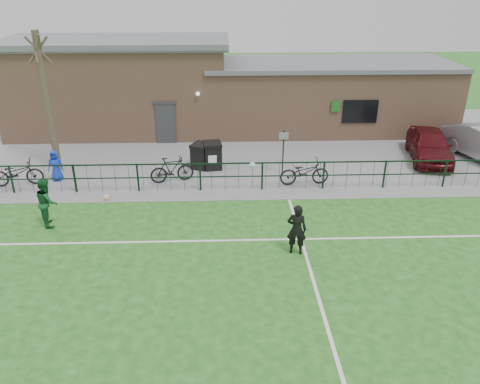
{
  "coord_description": "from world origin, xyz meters",
  "views": [
    {
      "loc": [
        -0.49,
        -9.36,
        7.99
      ],
      "look_at": [
        0.0,
        5.0,
        1.3
      ],
      "focal_mm": 35.0,
      "sensor_mm": 36.0,
      "label": 1
    }
  ],
  "objects_px": {
    "bicycle_d": "(172,170)",
    "outfield_player": "(47,202)",
    "sign_post": "(283,153)",
    "wheelie_bin_left": "(201,157)",
    "spectator_child": "(56,166)",
    "ball_ground": "(106,197)",
    "wheelie_bin_right": "(213,156)",
    "car_maroon": "(429,145)",
    "bicycle_c": "(17,173)",
    "bare_tree": "(48,104)",
    "bicycle_e": "(304,172)"
  },
  "relations": [
    {
      "from": "bicycle_d",
      "to": "outfield_player",
      "type": "distance_m",
      "value": 5.3
    },
    {
      "from": "sign_post",
      "to": "wheelie_bin_left",
      "type": "bearing_deg",
      "value": 166.44
    },
    {
      "from": "spectator_child",
      "to": "wheelie_bin_left",
      "type": "bearing_deg",
      "value": 7.07
    },
    {
      "from": "bicycle_d",
      "to": "ball_ground",
      "type": "relative_size",
      "value": 7.77
    },
    {
      "from": "wheelie_bin_right",
      "to": "car_maroon",
      "type": "height_order",
      "value": "car_maroon"
    },
    {
      "from": "bicycle_c",
      "to": "ball_ground",
      "type": "relative_size",
      "value": 8.75
    },
    {
      "from": "bare_tree",
      "to": "bicycle_e",
      "type": "bearing_deg",
      "value": -10.78
    },
    {
      "from": "bare_tree",
      "to": "wheelie_bin_right",
      "type": "relative_size",
      "value": 5.32
    },
    {
      "from": "bare_tree",
      "to": "bicycle_c",
      "type": "distance_m",
      "value": 3.19
    },
    {
      "from": "bicycle_c",
      "to": "ball_ground",
      "type": "xyz_separation_m",
      "value": [
        3.96,
        -1.52,
        -0.45
      ]
    },
    {
      "from": "wheelie_bin_left",
      "to": "bicycle_e",
      "type": "distance_m",
      "value": 4.8
    },
    {
      "from": "wheelie_bin_left",
      "to": "bicycle_c",
      "type": "xyz_separation_m",
      "value": [
        -7.52,
        -1.7,
        0.01
      ]
    },
    {
      "from": "bare_tree",
      "to": "bicycle_d",
      "type": "distance_m",
      "value": 6.02
    },
    {
      "from": "outfield_player",
      "to": "bicycle_e",
      "type": "bearing_deg",
      "value": -96.11
    },
    {
      "from": "sign_post",
      "to": "car_maroon",
      "type": "height_order",
      "value": "sign_post"
    },
    {
      "from": "sign_post",
      "to": "ball_ground",
      "type": "bearing_deg",
      "value": -161.76
    },
    {
      "from": "car_maroon",
      "to": "sign_post",
      "type": "bearing_deg",
      "value": -155.75
    },
    {
      "from": "wheelie_bin_right",
      "to": "bare_tree",
      "type": "bearing_deg",
      "value": 171.07
    },
    {
      "from": "bicycle_e",
      "to": "spectator_child",
      "type": "relative_size",
      "value": 1.54
    },
    {
      "from": "ball_ground",
      "to": "wheelie_bin_right",
      "type": "bearing_deg",
      "value": 37.78
    },
    {
      "from": "sign_post",
      "to": "car_maroon",
      "type": "bearing_deg",
      "value": 12.2
    },
    {
      "from": "spectator_child",
      "to": "bicycle_c",
      "type": "bearing_deg",
      "value": -165.85
    },
    {
      "from": "spectator_child",
      "to": "outfield_player",
      "type": "relative_size",
      "value": 0.78
    },
    {
      "from": "wheelie_bin_left",
      "to": "spectator_child",
      "type": "height_order",
      "value": "spectator_child"
    },
    {
      "from": "wheelie_bin_left",
      "to": "bicycle_d",
      "type": "relative_size",
      "value": 0.58
    },
    {
      "from": "sign_post",
      "to": "bicycle_d",
      "type": "distance_m",
      "value": 4.82
    },
    {
      "from": "car_maroon",
      "to": "bicycle_c",
      "type": "xyz_separation_m",
      "value": [
        -18.2,
        -2.37,
        -0.18
      ]
    },
    {
      "from": "wheelie_bin_right",
      "to": "bicycle_d",
      "type": "relative_size",
      "value": 0.61
    },
    {
      "from": "spectator_child",
      "to": "wheelie_bin_right",
      "type": "bearing_deg",
      "value": 5.73
    },
    {
      "from": "wheelie_bin_left",
      "to": "ball_ground",
      "type": "height_order",
      "value": "wheelie_bin_left"
    },
    {
      "from": "sign_post",
      "to": "bicycle_d",
      "type": "height_order",
      "value": "sign_post"
    },
    {
      "from": "car_maroon",
      "to": "outfield_player",
      "type": "xyz_separation_m",
      "value": [
        -15.78,
        -5.76,
        0.11
      ]
    },
    {
      "from": "bicycle_e",
      "to": "sign_post",
      "type": "bearing_deg",
      "value": 29.54
    },
    {
      "from": "bicycle_e",
      "to": "ball_ground",
      "type": "xyz_separation_m",
      "value": [
        -7.92,
        -1.22,
        -0.44
      ]
    },
    {
      "from": "bicycle_d",
      "to": "outfield_player",
      "type": "xyz_separation_m",
      "value": [
        -3.94,
        -3.54,
        0.28
      ]
    },
    {
      "from": "spectator_child",
      "to": "outfield_player",
      "type": "xyz_separation_m",
      "value": [
        0.98,
        -3.87,
        0.17
      ]
    },
    {
      "from": "bare_tree",
      "to": "car_maroon",
      "type": "xyz_separation_m",
      "value": [
        17.11,
        0.61,
        -2.25
      ]
    },
    {
      "from": "car_maroon",
      "to": "bicycle_c",
      "type": "bearing_deg",
      "value": -160.54
    },
    {
      "from": "spectator_child",
      "to": "outfield_player",
      "type": "height_order",
      "value": "outfield_player"
    },
    {
      "from": "bicycle_e",
      "to": "outfield_player",
      "type": "xyz_separation_m",
      "value": [
        -9.46,
        -3.09,
        0.3
      ]
    },
    {
      "from": "spectator_child",
      "to": "ball_ground",
      "type": "xyz_separation_m",
      "value": [
        2.51,
        -2.01,
        -0.57
      ]
    },
    {
      "from": "bare_tree",
      "to": "bicycle_c",
      "type": "bearing_deg",
      "value": -121.91
    },
    {
      "from": "sign_post",
      "to": "outfield_player",
      "type": "height_order",
      "value": "sign_post"
    },
    {
      "from": "bicycle_e",
      "to": "bare_tree",
      "type": "bearing_deg",
      "value": 74.55
    },
    {
      "from": "sign_post",
      "to": "outfield_player",
      "type": "relative_size",
      "value": 1.17
    },
    {
      "from": "car_maroon",
      "to": "outfield_player",
      "type": "distance_m",
      "value": 16.79
    },
    {
      "from": "spectator_child",
      "to": "outfield_player",
      "type": "bearing_deg",
      "value": -80.11
    },
    {
      "from": "wheelie_bin_right",
      "to": "bicycle_d",
      "type": "bearing_deg",
      "value": -146.34
    },
    {
      "from": "bicycle_e",
      "to": "car_maroon",
      "type": "bearing_deg",
      "value": -71.78
    },
    {
      "from": "bicycle_c",
      "to": "ball_ground",
      "type": "distance_m",
      "value": 4.26
    }
  ]
}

